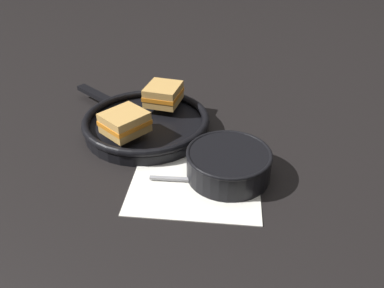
% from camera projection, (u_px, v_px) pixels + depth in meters
% --- Properties ---
extents(ground_plane, '(4.00, 4.00, 0.00)m').
position_uv_depth(ground_plane, '(192.00, 164.00, 0.80)').
color(ground_plane, black).
extents(napkin, '(0.29, 0.26, 0.00)m').
position_uv_depth(napkin, '(195.00, 182.00, 0.74)').
color(napkin, white).
rests_on(napkin, ground_plane).
extents(soup_bowl, '(0.17, 0.17, 0.06)m').
position_uv_depth(soup_bowl, '(229.00, 162.00, 0.74)').
color(soup_bowl, black).
rests_on(soup_bowl, ground_plane).
extents(spoon, '(0.16, 0.05, 0.01)m').
position_uv_depth(spoon, '(207.00, 180.00, 0.74)').
color(spoon, '#9E9EA3').
rests_on(spoon, napkin).
extents(skillet, '(0.34, 0.37, 0.04)m').
position_uv_depth(skillet, '(146.00, 123.00, 0.90)').
color(skillet, black).
rests_on(skillet, ground_plane).
extents(sandwich_near_left, '(0.12, 0.12, 0.05)m').
position_uv_depth(sandwich_near_left, '(125.00, 122.00, 0.81)').
color(sandwich_near_left, tan).
rests_on(sandwich_near_left, skillet).
extents(sandwich_near_right, '(0.11, 0.11, 0.05)m').
position_uv_depth(sandwich_near_right, '(163.00, 94.00, 0.93)').
color(sandwich_near_right, tan).
rests_on(sandwich_near_right, skillet).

